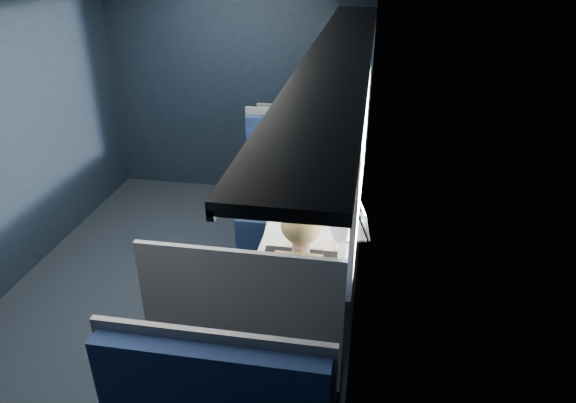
% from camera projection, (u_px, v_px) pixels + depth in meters
% --- Properties ---
extents(ground, '(2.80, 4.20, 0.01)m').
position_uv_depth(ground, '(178.00, 299.00, 4.12)').
color(ground, black).
extents(room_shell, '(3.00, 4.40, 2.40)m').
position_uv_depth(room_shell, '(159.00, 122.00, 3.44)').
color(room_shell, black).
rests_on(room_shell, ground).
extents(table, '(0.62, 1.00, 0.74)m').
position_uv_depth(table, '(306.00, 239.00, 3.66)').
color(table, '#54565E').
rests_on(table, ground).
extents(seat_bay_near, '(1.04, 0.62, 1.26)m').
position_uv_depth(seat_bay_near, '(298.00, 210.00, 4.57)').
color(seat_bay_near, '#0B1634').
rests_on(seat_bay_near, ground).
extents(seat_bay_far, '(1.04, 0.62, 1.26)m').
position_uv_depth(seat_bay_far, '(255.00, 348.00, 3.04)').
color(seat_bay_far, '#0B1634').
rests_on(seat_bay_far, ground).
extents(seat_row_front, '(1.04, 0.51, 1.16)m').
position_uv_depth(seat_row_front, '(312.00, 170.00, 5.38)').
color(seat_row_front, '#0B1634').
rests_on(seat_row_front, ground).
extents(man, '(0.53, 0.56, 1.32)m').
position_uv_depth(man, '(326.00, 190.00, 4.24)').
color(man, black).
rests_on(man, ground).
extents(woman, '(0.53, 0.56, 1.32)m').
position_uv_depth(woman, '(302.00, 292.00, 3.00)').
color(woman, black).
rests_on(woman, ground).
extents(papers, '(0.57, 0.78, 0.01)m').
position_uv_depth(papers, '(303.00, 221.00, 3.73)').
color(papers, white).
rests_on(papers, table).
extents(laptop, '(0.29, 0.34, 0.22)m').
position_uv_depth(laptop, '(355.00, 225.00, 3.56)').
color(laptop, silver).
rests_on(laptop, table).
extents(bottle_small, '(0.06, 0.06, 0.22)m').
position_uv_depth(bottle_small, '(338.00, 200.00, 3.82)').
color(bottle_small, silver).
rests_on(bottle_small, table).
extents(cup, '(0.07, 0.07, 0.09)m').
position_uv_depth(cup, '(352.00, 201.00, 3.92)').
color(cup, white).
rests_on(cup, table).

